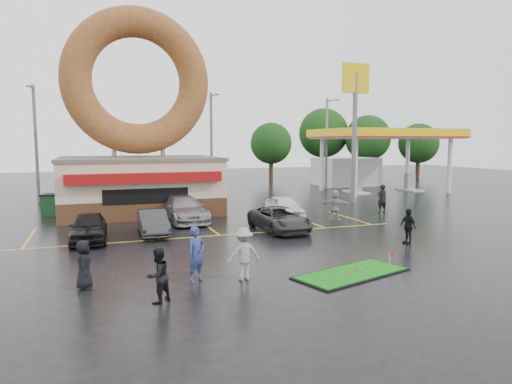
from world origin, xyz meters
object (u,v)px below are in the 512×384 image
object	(u,v)px
person_cameraman	(408,226)
putting_green	(352,273)
person_blue	(196,254)
donut_shop	(139,146)
car_dgrey	(153,222)
streetlight_left	(36,141)
streetlight_right	(327,141)
shell_sign	(355,107)
car_white	(284,207)
dumpster	(58,205)
car_black	(89,227)
gas_station	(367,152)
streetlight_mid	(212,141)
car_silver	(184,209)
car_grey	(279,219)

from	to	relation	value
person_cameraman	putting_green	distance (m)	6.16
person_cameraman	person_blue	bearing A→B (deg)	-79.01
donut_shop	car_dgrey	world-z (taller)	donut_shop
streetlight_left	streetlight_right	xyz separation A→B (m)	(26.00, 2.00, 0.00)
shell_sign	car_white	world-z (taller)	shell_sign
dumpster	streetlight_right	bearing A→B (deg)	33.21
streetlight_left	putting_green	world-z (taller)	streetlight_left
streetlight_right	car_white	bearing A→B (deg)	-126.27
car_dgrey	person_blue	xyz separation A→B (m)	(0.44, -8.46, 0.31)
car_black	person_cameraman	size ratio (longest dim) A/B	2.46
car_black	gas_station	bearing A→B (deg)	34.74
gas_station	shell_sign	distance (m)	11.93
streetlight_mid	person_blue	size ratio (longest dim) A/B	4.79
shell_sign	streetlight_left	bearing A→B (deg)	161.01
car_black	car_silver	distance (m)	6.54
gas_station	streetlight_right	world-z (taller)	streetlight_right
car_dgrey	car_white	xyz separation A→B (m)	(8.29, 2.39, 0.06)
car_dgrey	car_grey	xyz separation A→B (m)	(6.46, -1.23, 0.01)
person_blue	putting_green	size ratio (longest dim) A/B	0.40
car_white	dumpster	world-z (taller)	car_white
car_silver	dumpster	size ratio (longest dim) A/B	2.88
person_cameraman	dumpster	size ratio (longest dim) A/B	0.92
car_dgrey	putting_green	distance (m)	11.18
gas_station	streetlight_mid	distance (m)	16.04
streetlight_left	putting_green	bearing A→B (deg)	-62.84
car_black	car_white	distance (m)	11.75
streetlight_mid	person_blue	distance (m)	25.83
car_white	person_blue	bearing A→B (deg)	-121.70
car_white	person_blue	distance (m)	13.40
car_dgrey	car_black	bearing A→B (deg)	-168.47
car_dgrey	car_white	bearing A→B (deg)	16.32
gas_station	car_white	xyz separation A→B (m)	(-14.86, -13.82, -3.01)
streetlight_mid	car_white	bearing A→B (deg)	-85.27
car_grey	car_white	bearing A→B (deg)	59.87
car_dgrey	dumpster	xyz separation A→B (m)	(-5.00, 8.41, 0.02)
streetlight_left	person_cameraman	xyz separation A→B (m)	(17.73, -21.28, -3.96)
streetlight_left	putting_green	distance (m)	28.17
car_grey	dumpster	bearing A→B (deg)	136.70
streetlight_mid	dumpster	xyz separation A→B (m)	(-12.15, -7.79, -4.13)
streetlight_mid	car_black	distance (m)	20.09
car_dgrey	car_grey	bearing A→B (deg)	-10.52
person_blue	car_grey	bearing A→B (deg)	22.25
donut_shop	streetlight_right	distance (m)	21.00
donut_shop	gas_station	size ratio (longest dim) A/B	0.99
donut_shop	person_cameraman	size ratio (longest dim) A/B	8.18
shell_sign	car_grey	bearing A→B (deg)	-138.75
shell_sign	dumpster	xyz separation A→B (m)	(-21.15, 1.13, -6.73)
streetlight_mid	putting_green	xyz separation A→B (m)	(-1.33, -25.71, -4.75)
gas_station	person_cameraman	world-z (taller)	gas_station
gas_station	car_dgrey	size ratio (longest dim) A/B	3.57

